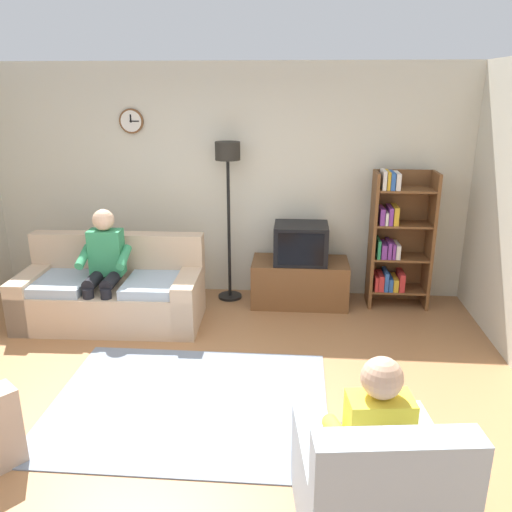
% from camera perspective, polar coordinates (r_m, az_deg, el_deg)
% --- Properties ---
extents(ground_plane, '(12.00, 12.00, 0.00)m').
position_cam_1_polar(ground_plane, '(4.28, -7.76, -16.63)').
color(ground_plane, '#9E6B42').
extents(back_wall_assembly, '(6.20, 0.17, 2.70)m').
position_cam_1_polar(back_wall_assembly, '(6.24, -3.20, 8.12)').
color(back_wall_assembly, beige).
rests_on(back_wall_assembly, ground_plane).
extents(couch, '(1.92, 0.93, 0.90)m').
position_cam_1_polar(couch, '(5.80, -15.48, -3.99)').
color(couch, tan).
rests_on(couch, ground_plane).
extents(tv_stand, '(1.10, 0.56, 0.52)m').
position_cam_1_polar(tv_stand, '(6.08, 4.81, -2.87)').
color(tv_stand, brown).
rests_on(tv_stand, ground_plane).
extents(tv, '(0.60, 0.49, 0.44)m').
position_cam_1_polar(tv, '(5.90, 4.93, 1.40)').
color(tv, black).
rests_on(tv, tv_stand).
extents(bookshelf, '(0.68, 0.36, 1.57)m').
position_cam_1_polar(bookshelf, '(6.09, 15.09, 1.75)').
color(bookshelf, brown).
rests_on(bookshelf, ground_plane).
extents(floor_lamp, '(0.28, 0.28, 1.85)m').
position_cam_1_polar(floor_lamp, '(5.91, -3.08, 8.55)').
color(floor_lamp, black).
rests_on(floor_lamp, ground_plane).
extents(armchair_near_bookshelf, '(0.90, 0.97, 0.90)m').
position_cam_1_polar(armchair_near_bookshelf, '(3.22, 12.65, -23.97)').
color(armchair_near_bookshelf, '#9EADBC').
rests_on(armchair_near_bookshelf, ground_plane).
extents(area_rug, '(2.20, 1.70, 0.01)m').
position_cam_1_polar(area_rug, '(4.38, -7.31, -15.68)').
color(area_rug, slate).
rests_on(area_rug, ground_plane).
extents(person_on_couch, '(0.52, 0.54, 1.24)m').
position_cam_1_polar(person_on_couch, '(5.58, -16.32, -0.73)').
color(person_on_couch, '#338C59').
rests_on(person_on_couch, ground_plane).
extents(person_in_right_armchair, '(0.55, 0.57, 1.12)m').
position_cam_1_polar(person_in_right_armchair, '(3.09, 12.64, -18.52)').
color(person_in_right_armchair, yellow).
rests_on(person_in_right_armchair, ground_plane).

